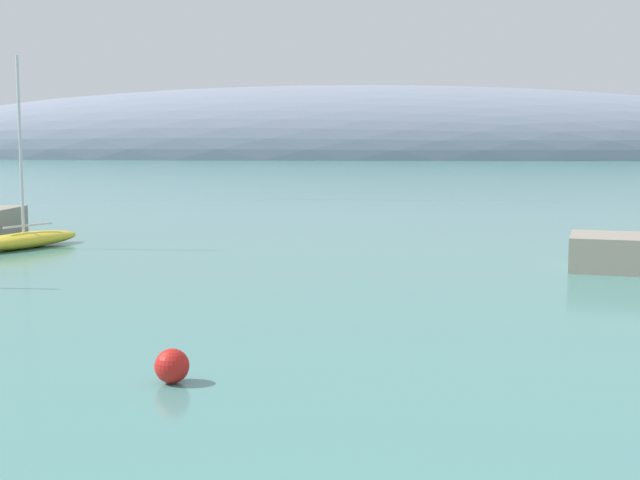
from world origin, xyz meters
name	(u,v)px	position (x,y,z in m)	size (l,w,h in m)	color
distant_ridge	(351,158)	(-5.80, 239.93, 0.00)	(296.40, 50.24, 40.52)	gray
sailboat_yellow_near_shore	(24,239)	(-18.05, 37.00, 0.53)	(5.12, 7.45, 10.31)	yellow
mooring_buoy_red	(172,366)	(-3.99, 11.27, 0.43)	(0.86, 0.86, 0.86)	red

